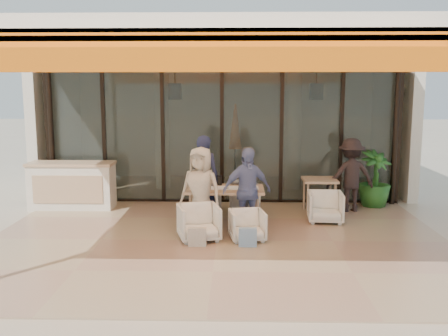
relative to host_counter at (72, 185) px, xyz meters
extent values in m
plane|color=#C6B293|center=(3.26, -2.30, -0.53)|extent=(70.00, 70.00, 0.00)
cube|color=tan|center=(3.26, -2.30, -0.53)|extent=(8.00, 6.00, 0.01)
cube|color=silver|center=(3.26, -2.30, 2.77)|extent=(8.00, 6.00, 0.20)
cube|color=orange|center=(3.26, -5.24, 2.49)|extent=(8.00, 0.12, 0.45)
cube|color=orange|center=(3.26, -4.55, 2.61)|extent=(8.00, 1.50, 0.06)
cylinder|color=black|center=(-0.62, 0.58, 1.07)|extent=(0.12, 0.12, 3.20)
cylinder|color=black|center=(7.14, 0.58, 1.07)|extent=(0.12, 0.12, 3.20)
cube|color=#9EADA3|center=(3.26, 0.70, 1.07)|extent=(8.00, 0.03, 3.20)
cube|color=black|center=(3.26, 0.70, -0.49)|extent=(8.00, 0.10, 0.08)
cube|color=black|center=(3.26, 0.70, 2.63)|extent=(8.00, 0.10, 0.08)
cube|color=black|center=(-0.74, 0.70, 1.07)|extent=(0.08, 0.10, 3.20)
cube|color=black|center=(0.56, 0.70, 1.07)|extent=(0.08, 0.10, 3.20)
cube|color=black|center=(1.91, 0.70, 1.07)|extent=(0.08, 0.10, 3.20)
cube|color=black|center=(3.26, 0.70, 1.07)|extent=(0.08, 0.10, 3.20)
cube|color=black|center=(4.61, 0.70, 1.07)|extent=(0.08, 0.10, 3.20)
cube|color=black|center=(5.96, 0.70, 1.07)|extent=(0.08, 0.10, 3.20)
cube|color=black|center=(7.26, 0.70, 1.07)|extent=(0.08, 0.10, 3.20)
cube|color=silver|center=(3.26, 4.20, 1.17)|extent=(9.00, 0.25, 3.40)
cube|color=silver|center=(-1.14, 2.45, 1.17)|extent=(0.25, 3.50, 3.40)
cube|color=silver|center=(7.66, 2.45, 1.17)|extent=(0.25, 3.50, 3.40)
cube|color=silver|center=(3.26, 2.45, 2.87)|extent=(9.00, 3.50, 0.25)
cube|color=tan|center=(3.26, 2.45, -0.52)|extent=(8.00, 3.50, 0.02)
cylinder|color=silver|center=(1.66, 2.30, 0.97)|extent=(0.40, 0.40, 3.00)
cylinder|color=silver|center=(5.06, 2.30, 0.97)|extent=(0.40, 0.40, 3.00)
cylinder|color=black|center=(2.06, 1.90, 2.47)|extent=(0.03, 0.03, 0.70)
cube|color=black|center=(2.06, 1.90, 2.02)|extent=(0.30, 0.30, 0.40)
sphere|color=#FFBF72|center=(2.06, 1.90, 2.02)|extent=(0.18, 0.18, 0.18)
cylinder|color=black|center=(5.56, 1.90, 2.47)|extent=(0.03, 0.03, 0.70)
cube|color=black|center=(5.56, 1.90, 2.02)|extent=(0.30, 0.30, 0.40)
sphere|color=#FFBF72|center=(5.56, 1.90, 2.02)|extent=(0.18, 0.18, 0.18)
cylinder|color=black|center=(3.56, 1.70, -0.48)|extent=(0.40, 0.40, 0.05)
cylinder|color=black|center=(3.56, 1.70, 0.52)|extent=(0.04, 0.04, 2.10)
cone|color=orange|center=(3.56, 1.70, 1.17)|extent=(0.32, 0.32, 1.10)
cube|color=silver|center=(0.00, 0.00, -0.03)|extent=(1.80, 0.60, 1.00)
cube|color=tan|center=(0.00, 0.00, 0.48)|extent=(1.85, 0.65, 0.06)
cube|color=tan|center=(0.00, -0.31, -0.03)|extent=(1.50, 0.02, 0.60)
cube|color=tan|center=(3.37, -1.28, 0.19)|extent=(1.50, 0.90, 0.05)
cube|color=white|center=(3.37, -1.28, 0.21)|extent=(1.30, 0.35, 0.01)
cylinder|color=tan|center=(2.75, -1.60, -0.18)|extent=(0.06, 0.06, 0.70)
cylinder|color=tan|center=(3.99, -1.60, -0.18)|extent=(0.06, 0.06, 0.70)
cylinder|color=tan|center=(2.75, -0.96, -0.18)|extent=(0.06, 0.06, 0.70)
cylinder|color=tan|center=(3.99, -0.96, -0.18)|extent=(0.06, 0.06, 0.70)
cylinder|color=white|center=(2.92, -1.43, 0.27)|extent=(0.06, 0.06, 0.11)
cylinder|color=white|center=(3.12, -1.08, 0.27)|extent=(0.06, 0.06, 0.11)
cylinder|color=white|center=(3.42, -1.38, 0.27)|extent=(0.06, 0.06, 0.11)
cylinder|color=white|center=(3.67, -1.10, 0.27)|extent=(0.06, 0.06, 0.11)
cylinder|color=white|center=(3.87, -1.48, 0.27)|extent=(0.06, 0.06, 0.11)
cylinder|color=white|center=(2.82, -1.23, 0.27)|extent=(0.06, 0.06, 0.11)
cylinder|color=#974616|center=(2.82, -1.13, 0.30)|extent=(0.07, 0.07, 0.16)
cylinder|color=black|center=(3.27, -1.00, 0.30)|extent=(0.09, 0.09, 0.17)
cylinder|color=black|center=(3.27, -1.00, 0.39)|extent=(0.10, 0.10, 0.01)
cylinder|color=white|center=(2.92, -1.58, 0.22)|extent=(0.22, 0.22, 0.01)
cylinder|color=white|center=(3.82, -1.58, 0.22)|extent=(0.22, 0.22, 0.01)
cylinder|color=white|center=(2.92, -0.96, 0.22)|extent=(0.22, 0.22, 0.01)
cylinder|color=white|center=(3.82, -0.96, 0.22)|extent=(0.22, 0.22, 0.01)
imported|color=white|center=(2.95, -0.33, -0.20)|extent=(0.68, 0.65, 0.67)
imported|color=white|center=(3.79, -0.33, -0.23)|extent=(0.66, 0.63, 0.61)
imported|color=white|center=(2.95, -2.23, -0.18)|extent=(0.82, 0.79, 0.70)
imported|color=white|center=(3.79, -2.23, -0.23)|extent=(0.67, 0.64, 0.60)
imported|color=#1B213D|center=(2.95, -0.83, 0.33)|extent=(0.72, 0.58, 1.72)
imported|color=slate|center=(3.79, -0.83, 0.21)|extent=(0.85, 0.74, 1.48)
imported|color=beige|center=(2.95, -1.73, 0.26)|extent=(0.90, 0.73, 1.59)
imported|color=#687BAE|center=(3.79, -1.73, 0.25)|extent=(1.00, 0.68, 1.57)
cube|color=silver|center=(2.95, -2.63, -0.36)|extent=(0.30, 0.10, 0.34)
cube|color=#99BFD8|center=(3.79, -2.63, -0.36)|extent=(0.30, 0.10, 0.34)
cube|color=tan|center=(5.35, -0.24, 0.19)|extent=(0.70, 0.70, 0.05)
cylinder|color=tan|center=(5.07, -0.52, -0.18)|extent=(0.05, 0.05, 0.70)
cylinder|color=tan|center=(5.63, -0.52, -0.18)|extent=(0.05, 0.05, 0.70)
cylinder|color=tan|center=(5.07, 0.04, -0.18)|extent=(0.05, 0.05, 0.70)
cylinder|color=tan|center=(5.63, 0.04, -0.18)|extent=(0.05, 0.05, 0.70)
imported|color=white|center=(5.35, -0.99, -0.19)|extent=(0.71, 0.67, 0.69)
imported|color=black|center=(6.03, -0.11, 0.26)|extent=(1.10, 0.73, 1.59)
imported|color=#1E5919|center=(6.66, 0.36, 0.11)|extent=(0.96, 0.96, 1.27)
camera|label=1|loc=(3.59, -10.61, 2.09)|focal=40.00mm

